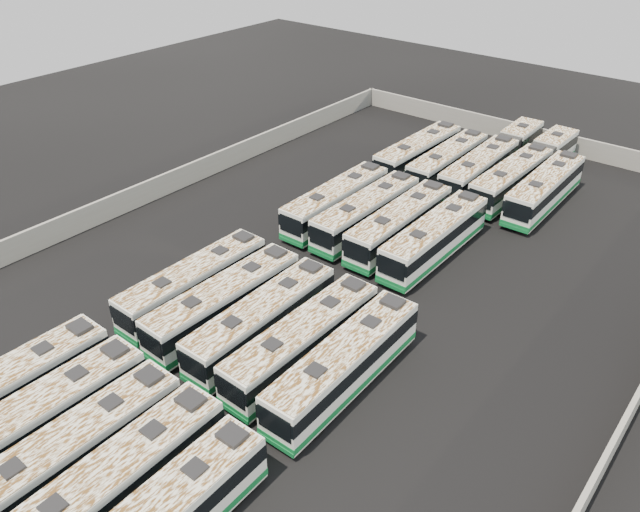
{
  "coord_description": "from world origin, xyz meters",
  "views": [
    {
      "loc": [
        24.52,
        -32.37,
        27.64
      ],
      "look_at": [
        -1.62,
        -0.18,
        1.6
      ],
      "focal_mm": 35.0,
      "sensor_mm": 36.0,
      "label": 1
    }
  ],
  "objects_px": {
    "bus_midback_far_left": "(336,202)",
    "bus_back_left": "(447,162)",
    "bus_back_far_left": "(418,153)",
    "bus_back_center": "(493,159)",
    "bus_front_left": "(37,422)",
    "bus_midfront_left": "(225,302)",
    "bus_midfront_center": "(262,320)",
    "bus_midfront_far_right": "(344,365)",
    "bus_midfront_far_left": "(194,283)",
    "bus_front_far_left": "(5,393)",
    "bus_back_far_right": "(545,189)",
    "bus_front_center": "(71,454)",
    "bus_back_right": "(526,168)",
    "bus_midback_center": "(400,224)",
    "bus_midback_right": "(435,237)",
    "bus_midfront_right": "(303,341)",
    "bus_midback_left": "(366,213)",
    "bus_front_right": "(112,487)"
  },
  "relations": [
    {
      "from": "bus_midfront_far_left",
      "to": "bus_back_right",
      "type": "relative_size",
      "value": 0.63
    },
    {
      "from": "bus_midback_left",
      "to": "bus_midback_right",
      "type": "height_order",
      "value": "bus_midback_right"
    },
    {
      "from": "bus_midback_left",
      "to": "bus_back_far_left",
      "type": "height_order",
      "value": "bus_back_far_left"
    },
    {
      "from": "bus_front_right",
      "to": "bus_midfront_far_right",
      "type": "relative_size",
      "value": 1.0
    },
    {
      "from": "bus_midfront_center",
      "to": "bus_back_far_right",
      "type": "bearing_deg",
      "value": 76.31
    },
    {
      "from": "bus_front_right",
      "to": "bus_midfront_far_right",
      "type": "xyz_separation_m",
      "value": [
        3.48,
        14.21,
        -0.01
      ]
    },
    {
      "from": "bus_back_far_left",
      "to": "bus_back_center",
      "type": "height_order",
      "value": "bus_back_far_left"
    },
    {
      "from": "bus_midfront_far_left",
      "to": "bus_back_far_left",
      "type": "bearing_deg",
      "value": 90.08
    },
    {
      "from": "bus_midfront_left",
      "to": "bus_midfront_center",
      "type": "relative_size",
      "value": 1.01
    },
    {
      "from": "bus_back_far_left",
      "to": "bus_back_center",
      "type": "relative_size",
      "value": 0.65
    },
    {
      "from": "bus_front_left",
      "to": "bus_midfront_left",
      "type": "bearing_deg",
      "value": 90.97
    },
    {
      "from": "bus_midback_left",
      "to": "bus_midback_far_left",
      "type": "bearing_deg",
      "value": -179.63
    },
    {
      "from": "bus_midfront_left",
      "to": "bus_midback_right",
      "type": "relative_size",
      "value": 0.98
    },
    {
      "from": "bus_midfront_far_left",
      "to": "bus_midback_right",
      "type": "height_order",
      "value": "bus_midback_right"
    },
    {
      "from": "bus_midfront_left",
      "to": "bus_back_far_right",
      "type": "relative_size",
      "value": 0.97
    },
    {
      "from": "bus_midfront_right",
      "to": "bus_back_far_left",
      "type": "bearing_deg",
      "value": 109.12
    },
    {
      "from": "bus_midfront_far_left",
      "to": "bus_back_far_right",
      "type": "bearing_deg",
      "value": 66.16
    },
    {
      "from": "bus_midfront_left",
      "to": "bus_midback_left",
      "type": "height_order",
      "value": "bus_midback_left"
    },
    {
      "from": "bus_front_right",
      "to": "bus_back_center",
      "type": "distance_m",
      "value": 49.11
    },
    {
      "from": "bus_back_left",
      "to": "bus_back_right",
      "type": "bearing_deg",
      "value": 26.96
    },
    {
      "from": "bus_midback_left",
      "to": "bus_back_left",
      "type": "bearing_deg",
      "value": 89.95
    },
    {
      "from": "bus_midfront_far_right",
      "to": "bus_back_center",
      "type": "bearing_deg",
      "value": 100.14
    },
    {
      "from": "bus_midback_far_left",
      "to": "bus_back_left",
      "type": "distance_m",
      "value": 14.6
    },
    {
      "from": "bus_midfront_center",
      "to": "bus_front_right",
      "type": "bearing_deg",
      "value": -77.54
    },
    {
      "from": "bus_midfront_far_left",
      "to": "bus_back_far_left",
      "type": "distance_m",
      "value": 30.96
    },
    {
      "from": "bus_front_left",
      "to": "bus_midback_right",
      "type": "bearing_deg",
      "value": 78.24
    },
    {
      "from": "bus_midback_far_left",
      "to": "bus_back_left",
      "type": "xyz_separation_m",
      "value": [
        3.41,
        14.2,
        -0.02
      ]
    },
    {
      "from": "bus_midfront_far_right",
      "to": "bus_back_far_right",
      "type": "distance_m",
      "value": 31.17
    },
    {
      "from": "bus_front_center",
      "to": "bus_back_left",
      "type": "distance_m",
      "value": 45.54
    },
    {
      "from": "bus_back_far_left",
      "to": "bus_midback_left",
      "type": "bearing_deg",
      "value": -75.49
    },
    {
      "from": "bus_midback_far_left",
      "to": "bus_midback_center",
      "type": "height_order",
      "value": "bus_midback_center"
    },
    {
      "from": "bus_front_left",
      "to": "bus_midback_center",
      "type": "distance_m",
      "value": 31.36
    },
    {
      "from": "bus_midback_right",
      "to": "bus_midfront_far_left",
      "type": "bearing_deg",
      "value": -121.88
    },
    {
      "from": "bus_front_center",
      "to": "bus_midfront_right",
      "type": "height_order",
      "value": "bus_front_center"
    },
    {
      "from": "bus_midback_right",
      "to": "bus_back_far_right",
      "type": "xyz_separation_m",
      "value": [
        3.45,
        14.33,
        0.01
      ]
    },
    {
      "from": "bus_front_center",
      "to": "bus_front_right",
      "type": "xyz_separation_m",
      "value": [
        3.39,
        0.13,
        0.03
      ]
    },
    {
      "from": "bus_back_center",
      "to": "bus_midfront_left",
      "type": "bearing_deg",
      "value": -96.96
    },
    {
      "from": "bus_front_left",
      "to": "bus_front_center",
      "type": "height_order",
      "value": "bus_front_left"
    },
    {
      "from": "bus_midfront_center",
      "to": "bus_midfront_far_right",
      "type": "bearing_deg",
      "value": -1.87
    },
    {
      "from": "bus_front_left",
      "to": "bus_back_center",
      "type": "relative_size",
      "value": 0.64
    },
    {
      "from": "bus_midfront_right",
      "to": "bus_midback_far_left",
      "type": "distance_m",
      "value": 19.68
    },
    {
      "from": "bus_midfront_far_right",
      "to": "bus_back_center",
      "type": "distance_m",
      "value": 35.46
    },
    {
      "from": "bus_midback_right",
      "to": "bus_back_far_left",
      "type": "relative_size",
      "value": 1.0
    },
    {
      "from": "bus_front_far_left",
      "to": "bus_back_left",
      "type": "distance_m",
      "value": 45.45
    },
    {
      "from": "bus_midfront_left",
      "to": "bus_midback_center",
      "type": "relative_size",
      "value": 0.99
    },
    {
      "from": "bus_midfront_center",
      "to": "bus_back_left",
      "type": "relative_size",
      "value": 1.0
    },
    {
      "from": "bus_back_far_right",
      "to": "bus_front_center",
      "type": "bearing_deg",
      "value": -99.29
    },
    {
      "from": "bus_midback_right",
      "to": "bus_midfront_right",
      "type": "bearing_deg",
      "value": -89.84
    },
    {
      "from": "bus_front_right",
      "to": "bus_midfront_center",
      "type": "distance_m",
      "value": 14.71
    },
    {
      "from": "bus_midfront_center",
      "to": "bus_back_left",
      "type": "distance_m",
      "value": 31.16
    }
  ]
}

